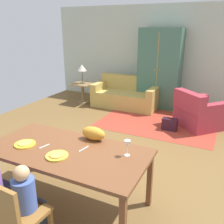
# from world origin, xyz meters

# --- Properties ---
(ground_plane) EXTENTS (7.10, 6.20, 0.02)m
(ground_plane) POSITION_xyz_m (0.00, 0.50, -0.01)
(ground_plane) COLOR brown
(back_wall) EXTENTS (7.10, 0.10, 2.70)m
(back_wall) POSITION_xyz_m (0.00, 3.65, 1.35)
(back_wall) COLOR beige
(back_wall) RESTS_ON ground_plane
(dining_table) EXTENTS (1.92, 0.95, 0.76)m
(dining_table) POSITION_xyz_m (-0.02, -1.19, 0.69)
(dining_table) COLOR brown
(dining_table) RESTS_ON ground_plane
(plate_near_man) EXTENTS (0.25, 0.25, 0.02)m
(plate_near_man) POSITION_xyz_m (-0.55, -1.31, 0.77)
(plate_near_man) COLOR yellow
(plate_near_man) RESTS_ON dining_table
(pizza_near_man) EXTENTS (0.17, 0.17, 0.01)m
(pizza_near_man) POSITION_xyz_m (-0.55, -1.31, 0.78)
(pizza_near_man) COLOR gold
(pizza_near_man) RESTS_ON plate_near_man
(plate_near_child) EXTENTS (0.25, 0.25, 0.02)m
(plate_near_child) POSITION_xyz_m (-0.02, -1.37, 0.77)
(plate_near_child) COLOR yellow
(plate_near_child) RESTS_ON dining_table
(pizza_near_child) EXTENTS (0.17, 0.17, 0.01)m
(pizza_near_child) POSITION_xyz_m (-0.02, -1.37, 0.78)
(pizza_near_child) COLOR #E39646
(pizza_near_child) RESTS_ON plate_near_child
(wine_glass) EXTENTS (0.07, 0.07, 0.19)m
(wine_glass) POSITION_xyz_m (0.67, -1.01, 0.89)
(wine_glass) COLOR silver
(wine_glass) RESTS_ON dining_table
(fork) EXTENTS (0.05, 0.15, 0.01)m
(fork) POSITION_xyz_m (-0.31, -1.24, 0.76)
(fork) COLOR silver
(fork) RESTS_ON dining_table
(knife) EXTENTS (0.04, 0.17, 0.01)m
(knife) POSITION_xyz_m (0.15, -1.09, 0.76)
(knife) COLOR silver
(knife) RESTS_ON dining_table
(dining_chair_child) EXTENTS (0.44, 0.44, 0.87)m
(dining_chair_child) POSITION_xyz_m (-0.02, -2.02, 0.49)
(dining_chair_child) COLOR olive
(dining_chair_child) RESTS_ON ground_plane
(person_child) EXTENTS (0.22, 0.29, 0.92)m
(person_child) POSITION_xyz_m (-0.02, -1.85, 0.43)
(person_child) COLOR #303742
(person_child) RESTS_ON ground_plane
(cat) EXTENTS (0.32, 0.17, 0.17)m
(cat) POSITION_xyz_m (0.13, -0.81, 0.84)
(cat) COLOR gold
(cat) RESTS_ON dining_table
(area_rug) EXTENTS (2.60, 1.80, 0.01)m
(area_rug) POSITION_xyz_m (0.21, 1.98, 0.00)
(area_rug) COLOR #A03727
(area_rug) RESTS_ON ground_plane
(couch) EXTENTS (1.77, 0.86, 0.82)m
(couch) POSITION_xyz_m (-0.93, 2.84, 0.30)
(couch) COLOR tan
(couch) RESTS_ON ground_plane
(armchair) EXTENTS (1.21, 1.21, 0.82)m
(armchair) POSITION_xyz_m (1.08, 2.14, 0.32)
(armchair) COLOR #A2303C
(armchair) RESTS_ON ground_plane
(armoire) EXTENTS (1.10, 0.59, 2.10)m
(armoire) POSITION_xyz_m (-0.14, 3.26, 1.05)
(armoire) COLOR #406C59
(armoire) RESTS_ON ground_plane
(side_table) EXTENTS (0.56, 0.56, 0.58)m
(side_table) POSITION_xyz_m (-2.19, 2.58, 0.38)
(side_table) COLOR olive
(side_table) RESTS_ON ground_plane
(table_lamp) EXTENTS (0.26, 0.26, 0.54)m
(table_lamp) POSITION_xyz_m (-2.19, 2.58, 1.01)
(table_lamp) COLOR #514D3B
(table_lamp) RESTS_ON side_table
(handbag) EXTENTS (0.32, 0.16, 0.26)m
(handbag) POSITION_xyz_m (0.57, 1.68, 0.13)
(handbag) COLOR #2E1521
(handbag) RESTS_ON ground_plane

